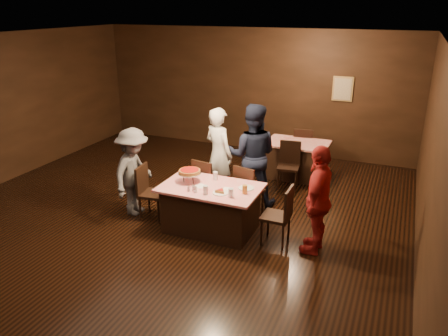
{
  "coord_description": "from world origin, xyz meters",
  "views": [
    {
      "loc": [
        3.56,
        -5.23,
        3.52
      ],
      "look_at": [
        0.97,
        0.92,
        1.0
      ],
      "focal_mm": 35.0,
      "sensor_mm": 36.0,
      "label": 1
    }
  ],
  "objects": [
    {
      "name": "room",
      "position": [
        0.0,
        0.01,
        2.14
      ],
      "size": [
        10.0,
        10.04,
        3.02
      ],
      "color": "black",
      "rests_on": "ground"
    },
    {
      "name": "diner_grey_knit",
      "position": [
        -0.63,
        0.66,
        0.78
      ],
      "size": [
        0.63,
        1.04,
        1.56
      ],
      "primitive_type": "imported",
      "rotation": [
        0.0,
        0.0,
        1.62
      ],
      "color": "#5B5A5F",
      "rests_on": "ground"
    },
    {
      "name": "glass_amber",
      "position": [
        1.46,
        0.57,
        0.84
      ],
      "size": [
        0.08,
        0.08,
        0.14
      ],
      "primitive_type": "cylinder",
      "color": "#BF7F26",
      "rests_on": "main_table"
    },
    {
      "name": "napkin_left",
      "position": [
        0.71,
        0.57,
        0.77
      ],
      "size": [
        0.21,
        0.21,
        0.01
      ],
      "primitive_type": "cube",
      "rotation": [
        0.0,
        0.0,
        -0.35
      ],
      "color": "white",
      "rests_on": "main_table"
    },
    {
      "name": "chair_end_left",
      "position": [
        -0.24,
        0.62,
        0.47
      ],
      "size": [
        0.47,
        0.47,
        0.95
      ],
      "primitive_type": "cube",
      "rotation": [
        0.0,
        0.0,
        1.69
      ],
      "color": "black",
      "rests_on": "ground"
    },
    {
      "name": "pizza_stand",
      "position": [
        0.46,
        0.67,
        0.95
      ],
      "size": [
        0.38,
        0.38,
        0.22
      ],
      "color": "black",
      "rests_on": "main_table"
    },
    {
      "name": "diner_white_jacket",
      "position": [
        0.48,
        1.82,
        0.89
      ],
      "size": [
        0.77,
        0.66,
        1.78
      ],
      "primitive_type": "imported",
      "rotation": [
        0.0,
        0.0,
        2.71
      ],
      "color": "white",
      "rests_on": "ground"
    },
    {
      "name": "glass_front_left",
      "position": [
        0.91,
        0.32,
        0.84
      ],
      "size": [
        0.08,
        0.08,
        0.14
      ],
      "primitive_type": "cylinder",
      "color": "silver",
      "rests_on": "main_table"
    },
    {
      "name": "main_table",
      "position": [
        0.86,
        0.62,
        0.39
      ],
      "size": [
        1.6,
        1.0,
        0.77
      ],
      "primitive_type": "cube",
      "color": "red",
      "rests_on": "ground"
    },
    {
      "name": "chair_back_near",
      "position": [
        1.57,
        2.8,
        0.47
      ],
      "size": [
        0.47,
        0.47,
        0.95
      ],
      "primitive_type": "cube",
      "rotation": [
        0.0,
        0.0,
        0.13
      ],
      "color": "black",
      "rests_on": "ground"
    },
    {
      "name": "chair_back_far",
      "position": [
        1.57,
        4.1,
        0.47
      ],
      "size": [
        0.46,
        0.46,
        0.95
      ],
      "primitive_type": "cube",
      "rotation": [
        0.0,
        0.0,
        3.25
      ],
      "color": "black",
      "rests_on": "ground"
    },
    {
      "name": "plate_with_slice",
      "position": [
        1.11,
        0.44,
        0.8
      ],
      "size": [
        0.25,
        0.25,
        0.06
      ],
      "color": "white",
      "rests_on": "main_table"
    },
    {
      "name": "diner_navy_hoodie",
      "position": [
        1.13,
        1.86,
        0.95
      ],
      "size": [
        1.06,
        0.91,
        1.9
      ],
      "primitive_type": "imported",
      "rotation": [
        0.0,
        0.0,
        3.37
      ],
      "color": "black",
      "rests_on": "ground"
    },
    {
      "name": "chair_end_right",
      "position": [
        1.96,
        0.62,
        0.47
      ],
      "size": [
        0.42,
        0.42,
        0.95
      ],
      "primitive_type": "cube",
      "rotation": [
        0.0,
        0.0,
        -1.58
      ],
      "color": "black",
      "rests_on": "ground"
    },
    {
      "name": "diner_red_shirt",
      "position": [
        2.58,
        0.64,
        0.84
      ],
      "size": [
        0.46,
        1.0,
        1.67
      ],
      "primitive_type": "imported",
      "rotation": [
        0.0,
        0.0,
        -1.62
      ],
      "color": "#AE2221",
      "rests_on": "ground"
    },
    {
      "name": "plate_empty",
      "position": [
        1.41,
        0.77,
        0.78
      ],
      "size": [
        0.25,
        0.25,
        0.01
      ],
      "primitive_type": "cylinder",
      "color": "white",
      "rests_on": "main_table"
    },
    {
      "name": "napkin_center",
      "position": [
        1.16,
        0.62,
        0.77
      ],
      "size": [
        0.19,
        0.19,
        0.01
      ],
      "primitive_type": "cube",
      "rotation": [
        0.0,
        0.0,
        0.21
      ],
      "color": "white",
      "rests_on": "main_table"
    },
    {
      "name": "chair_far_left",
      "position": [
        0.46,
        1.37,
        0.47
      ],
      "size": [
        0.49,
        0.49,
        0.95
      ],
      "primitive_type": "cube",
      "rotation": [
        0.0,
        0.0,
        2.96
      ],
      "color": "black",
      "rests_on": "ground"
    },
    {
      "name": "glass_front_right",
      "position": [
        1.31,
        0.37,
        0.84
      ],
      "size": [
        0.08,
        0.08,
        0.14
      ],
      "primitive_type": "cylinder",
      "color": "silver",
      "rests_on": "main_table"
    },
    {
      "name": "chair_far_right",
      "position": [
        1.26,
        1.37,
        0.47
      ],
      "size": [
        0.51,
        0.51,
        0.95
      ],
      "primitive_type": "cube",
      "rotation": [
        0.0,
        0.0,
        2.9
      ],
      "color": "black",
      "rests_on": "ground"
    },
    {
      "name": "back_table",
      "position": [
        1.57,
        3.5,
        0.39
      ],
      "size": [
        1.3,
        0.9,
        0.77
      ],
      "primitive_type": "cube",
      "color": "#A9100B",
      "rests_on": "ground"
    },
    {
      "name": "condiments",
      "position": [
        0.68,
        0.34,
        0.82
      ],
      "size": [
        0.17,
        0.1,
        0.09
      ],
      "color": "silver",
      "rests_on": "main_table"
    },
    {
      "name": "glass_back",
      "position": [
        0.81,
        0.92,
        0.84
      ],
      "size": [
        0.08,
        0.08,
        0.14
      ],
      "primitive_type": "cylinder",
      "color": "silver",
      "rests_on": "main_table"
    }
  ]
}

